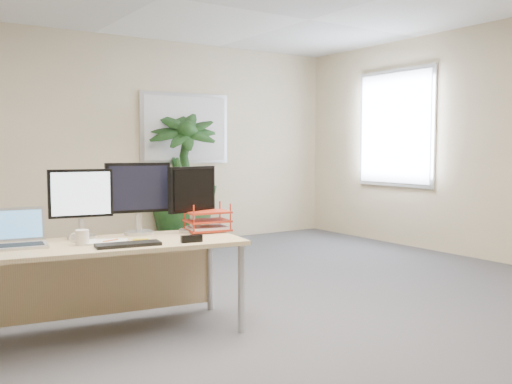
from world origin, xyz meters
TOP-DOWN VIEW (x-y plane):
  - floor at (0.00, 0.00)m, footprint 8.00×8.00m
  - back_wall at (0.00, 4.00)m, footprint 7.00×0.04m
  - whiteboard at (1.20, 3.97)m, footprint 1.30×0.04m
  - window at (3.47, 2.30)m, footprint 0.04×1.30m
  - desk at (-0.95, 0.81)m, footprint 1.78×0.95m
  - floor_plant at (1.02, 3.70)m, footprint 1.10×1.10m
  - monitor_left at (-1.11, 0.99)m, footprint 0.44×0.20m
  - monitor_right at (-0.70, 0.95)m, footprint 0.48×0.22m
  - monitor_dark at (-0.31, 0.85)m, footprint 0.44×0.20m
  - laptop at (-1.55, 0.91)m, footprint 0.38×0.34m
  - keyboard at (-0.96, 0.50)m, footprint 0.43×0.20m
  - coffee_mug at (-1.19, 0.72)m, footprint 0.13×0.09m
  - spiral_notebook at (-1.03, 0.72)m, footprint 0.33×0.29m
  - orange_pen at (-1.01, 0.70)m, footprint 0.12×0.05m
  - yellow_highlighter at (-0.80, 0.67)m, footprint 0.10×0.06m
  - letter_tray at (-0.21, 0.79)m, footprint 0.35×0.29m
  - stapler at (-0.54, 0.41)m, footprint 0.15×0.06m

SIDE VIEW (x-z plane):
  - floor at x=0.00m, z-range 0.00..0.00m
  - desk at x=-0.95m, z-range 0.19..0.84m
  - spiral_notebook at x=-1.03m, z-range 0.65..0.66m
  - yellow_highlighter at x=-0.80m, z-range 0.65..0.67m
  - keyboard at x=-0.96m, z-range 0.65..0.67m
  - orange_pen at x=-1.01m, z-range 0.66..0.67m
  - stapler at x=-0.54m, z-range 0.65..0.70m
  - coffee_mug at x=-1.19m, z-range 0.65..0.75m
  - laptop at x=-1.55m, z-range 0.59..0.83m
  - letter_tray at x=-0.21m, z-range 0.64..0.79m
  - floor_plant at x=1.02m, z-range 0.00..1.50m
  - monitor_left at x=-1.11m, z-range 0.69..1.18m
  - monitor_dark at x=-0.31m, z-range 0.69..1.19m
  - monitor_right at x=-0.70m, z-range 0.69..1.22m
  - back_wall at x=0.00m, z-range 0.00..2.70m
  - whiteboard at x=1.20m, z-range 1.07..2.02m
  - window at x=3.47m, z-range 0.77..2.33m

